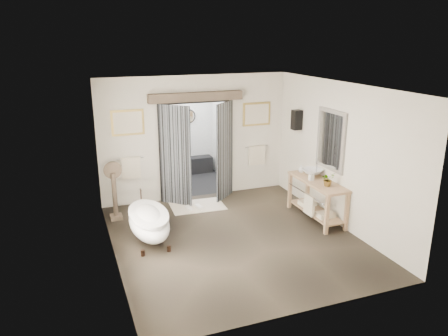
{
  "coord_description": "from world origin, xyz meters",
  "views": [
    {
      "loc": [
        -2.88,
        -7.08,
        3.75
      ],
      "look_at": [
        0.0,
        0.6,
        1.25
      ],
      "focal_mm": 35.0,
      "sensor_mm": 36.0,
      "label": 1
    }
  ],
  "objects_px": {
    "clawfoot_tub": "(149,222)",
    "rug": "(198,206)",
    "basin": "(312,173)",
    "vanity": "(316,196)"
  },
  "relations": [
    {
      "from": "clawfoot_tub",
      "to": "rug",
      "type": "bearing_deg",
      "value": 44.35
    },
    {
      "from": "rug",
      "to": "clawfoot_tub",
      "type": "bearing_deg",
      "value": -135.65
    },
    {
      "from": "clawfoot_tub",
      "to": "rug",
      "type": "relative_size",
      "value": 1.34
    },
    {
      "from": "vanity",
      "to": "basin",
      "type": "bearing_deg",
      "value": 76.11
    },
    {
      "from": "rug",
      "to": "basin",
      "type": "bearing_deg",
      "value": -29.01
    },
    {
      "from": "vanity",
      "to": "basin",
      "type": "distance_m",
      "value": 0.54
    },
    {
      "from": "vanity",
      "to": "rug",
      "type": "xyz_separation_m",
      "value": [
        -2.13,
        1.55,
        -0.5
      ]
    },
    {
      "from": "clawfoot_tub",
      "to": "rug",
      "type": "distance_m",
      "value": 1.95
    },
    {
      "from": "vanity",
      "to": "rug",
      "type": "distance_m",
      "value": 2.69
    },
    {
      "from": "clawfoot_tub",
      "to": "rug",
      "type": "xyz_separation_m",
      "value": [
        1.37,
        1.34,
        -0.38
      ]
    }
  ]
}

